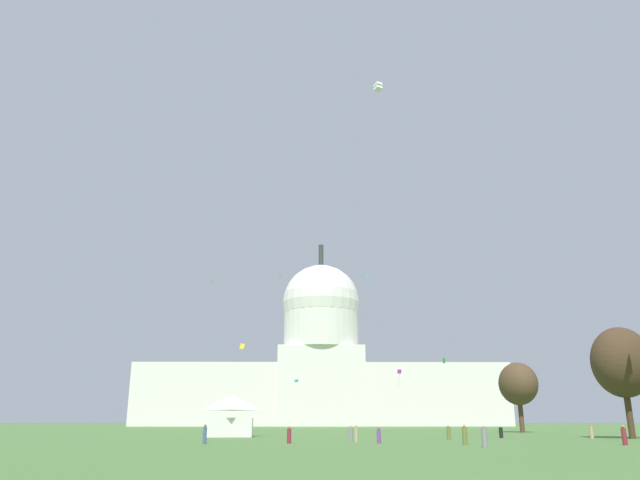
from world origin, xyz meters
TOP-DOWN VIEW (x-y plane):
  - capitol_building at (-1.14, 196.29)m, footprint 127.69×27.90m
  - event_tent at (-14.79, 62.74)m, footprint 6.34×6.54m
  - tree_east_mid at (32.57, 89.14)m, footprint 7.43×8.66m
  - tree_east_near at (33.54, 53.50)m, footprint 10.65×10.43m
  - person_grey_lawn_far_left at (-0.06, 45.16)m, footprint 0.54×0.54m
  - person_maroon_aisle_center at (23.52, 35.30)m, footprint 0.58×0.58m
  - person_denim_front_left at (-13.97, 38.24)m, footprint 0.35×0.35m
  - person_purple_front_right at (2.23, 39.32)m, footprint 0.44×0.44m
  - person_olive_front_center at (11.37, 50.90)m, footprint 0.59×0.59m
  - person_black_back_right at (19.00, 56.55)m, footprint 0.55×0.55m
  - person_tan_lawn_far_right at (28.65, 53.27)m, footprint 0.53×0.53m
  - person_tan_edge_west at (0.39, 43.35)m, footprint 0.35×0.35m
  - person_maroon_near_tree_east at (-6.23, 39.48)m, footprint 0.53×0.53m
  - person_grey_near_tent at (9.84, 30.60)m, footprint 0.51×0.51m
  - person_olive_deep_crowd at (9.60, 36.15)m, footprint 0.52×0.52m
  - kite_yellow_low at (-18.95, 107.57)m, footprint 1.23×0.63m
  - kite_turquoise_high at (13.31, 166.27)m, footprint 0.75×0.53m
  - kite_green_low at (26.63, 121.94)m, footprint 0.72×0.61m
  - kite_white_high at (5.58, 59.06)m, footprint 1.35×1.38m
  - kite_orange_mid at (-11.43, 119.92)m, footprint 0.79×1.18m
  - kite_cyan_low at (-9.04, 166.49)m, footprint 1.19×1.20m
  - kite_magenta_low at (18.36, 138.22)m, footprint 1.08×0.56m
  - kite_gold_high at (-33.99, 150.81)m, footprint 1.04×1.68m

SIDE VIEW (x-z plane):
  - person_black_back_right at x=19.00m, z-range -0.08..1.38m
  - person_purple_front_right at x=2.23m, z-range -0.07..1.41m
  - person_maroon_near_tree_east at x=-6.23m, z-range -0.07..1.50m
  - person_olive_front_center at x=11.37m, z-range -0.08..1.56m
  - person_grey_lawn_far_left at x=-0.06m, z-range -0.07..1.56m
  - person_tan_lawn_far_right at x=28.65m, z-range -0.07..1.57m
  - person_maroon_aisle_center at x=23.52m, z-range -0.08..1.63m
  - person_grey_near_tent at x=9.84m, z-range -0.07..1.64m
  - person_olive_deep_crowd at x=9.60m, z-range -0.08..1.69m
  - person_tan_edge_west at x=0.39m, z-range -0.04..1.66m
  - person_denim_front_left at x=-13.97m, z-range -0.06..1.68m
  - event_tent at x=-14.79m, z-range 0.02..5.28m
  - tree_east_mid at x=32.57m, z-range 2.24..14.23m
  - tree_east_near at x=33.54m, z-range 2.28..15.35m
  - kite_cyan_low at x=-9.04m, z-range 13.02..13.95m
  - kite_magenta_low at x=18.36m, z-range 11.64..15.78m
  - kite_green_low at x=26.63m, z-range 14.73..16.08m
  - kite_yellow_low at x=-18.95m, z-range 15.50..18.21m
  - capitol_building at x=-1.14m, z-range -12.59..52.44m
  - kite_orange_mid at x=-11.43m, z-range 34.95..35.16m
  - kite_gold_high at x=-33.99m, z-range 38.73..41.58m
  - kite_turquoise_high at x=13.31m, z-range 45.54..46.51m
  - kite_white_high at x=5.58m, z-range 49.25..50.44m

